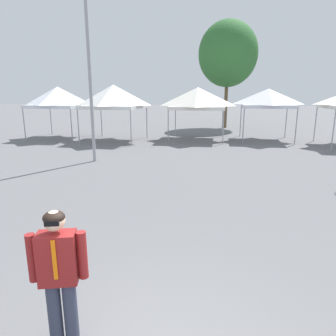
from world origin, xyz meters
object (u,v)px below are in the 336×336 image
(canopy_tent_behind_right, at_px, (198,98))
(tree_behind_tents_center, at_px, (228,54))
(canopy_tent_far_right, at_px, (268,98))
(light_pole_opposite_side, at_px, (87,25))
(canopy_tent_behind_center, at_px, (114,97))
(person_foreground, at_px, (59,273))
(canopy_tent_behind_left, at_px, (58,97))

(canopy_tent_behind_right, xyz_separation_m, tree_behind_tents_center, (1.83, 7.04, 3.39))
(canopy_tent_far_right, relative_size, light_pole_opposite_side, 0.32)
(canopy_tent_behind_center, relative_size, light_pole_opposite_side, 0.35)
(canopy_tent_behind_right, relative_size, light_pole_opposite_side, 0.34)
(person_foreground, bearing_deg, light_pole_opposite_side, 110.93)
(canopy_tent_behind_right, relative_size, tree_behind_tents_center, 0.40)
(canopy_tent_behind_center, xyz_separation_m, canopy_tent_far_right, (9.37, 1.90, -0.10))
(canopy_tent_behind_left, height_order, light_pole_opposite_side, light_pole_opposite_side)
(canopy_tent_behind_left, distance_m, canopy_tent_far_right, 13.41)
(canopy_tent_behind_center, distance_m, light_pole_opposite_side, 6.57)
(canopy_tent_behind_right, bearing_deg, light_pole_opposite_side, -118.58)
(canopy_tent_far_right, bearing_deg, light_pole_opposite_side, -137.22)
(light_pole_opposite_side, height_order, tree_behind_tents_center, light_pole_opposite_side)
(canopy_tent_behind_right, height_order, person_foreground, canopy_tent_behind_right)
(canopy_tent_behind_left, relative_size, tree_behind_tents_center, 0.39)
(light_pole_opposite_side, bearing_deg, canopy_tent_behind_center, 100.32)
(canopy_tent_behind_center, distance_m, canopy_tent_far_right, 9.56)
(person_foreground, distance_m, light_pole_opposite_side, 11.56)
(canopy_tent_behind_right, bearing_deg, canopy_tent_far_right, 5.05)
(canopy_tent_behind_center, distance_m, canopy_tent_behind_right, 5.26)
(canopy_tent_behind_right, xyz_separation_m, canopy_tent_far_right, (4.33, 0.38, 0.01))
(canopy_tent_behind_left, height_order, canopy_tent_behind_center, canopy_tent_behind_center)
(canopy_tent_behind_right, height_order, tree_behind_tents_center, tree_behind_tents_center)
(canopy_tent_far_right, height_order, tree_behind_tents_center, tree_behind_tents_center)
(canopy_tent_behind_left, relative_size, person_foreground, 1.88)
(canopy_tent_behind_right, relative_size, person_foreground, 1.96)
(tree_behind_tents_center, bearing_deg, canopy_tent_behind_right, -104.59)
(canopy_tent_behind_left, height_order, tree_behind_tents_center, tree_behind_tents_center)
(canopy_tent_behind_left, bearing_deg, canopy_tent_behind_center, -8.18)
(canopy_tent_behind_center, bearing_deg, canopy_tent_behind_right, 16.74)
(canopy_tent_behind_center, bearing_deg, tree_behind_tents_center, 51.24)
(canopy_tent_behind_left, xyz_separation_m, person_foreground, (8.82, -16.26, -1.64))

